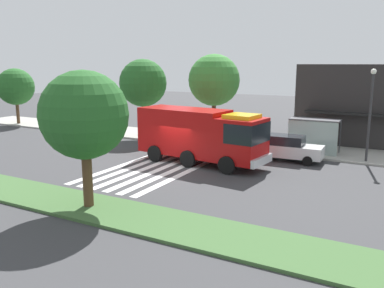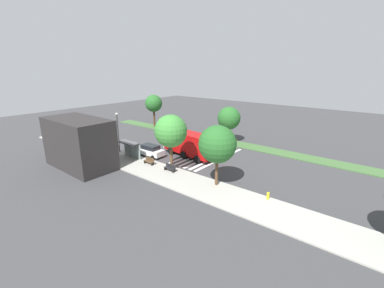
{
  "view_description": "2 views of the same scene",
  "coord_description": "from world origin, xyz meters",
  "px_view_note": "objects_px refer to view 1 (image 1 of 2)",
  "views": [
    {
      "loc": [
        13.31,
        -21.32,
        6.57
      ],
      "look_at": [
        1.51,
        0.2,
        1.64
      ],
      "focal_mm": 37.77,
      "sensor_mm": 36.0,
      "label": 1
    },
    {
      "loc": [
        -21.9,
        29.83,
        12.78
      ],
      "look_at": [
        1.57,
        0.84,
        1.62
      ],
      "focal_mm": 24.16,
      "sensor_mm": 36.0,
      "label": 2
    }
  ],
  "objects_px": {
    "sidewalk_tree_west": "(143,83)",
    "sidewalk_tree_center": "(214,80)",
    "fire_hydrant": "(91,128)",
    "parked_car_west": "(286,148)",
    "bus_stop_shelter": "(314,129)",
    "street_lamp": "(371,107)",
    "median_tree_far_west": "(84,115)",
    "fire_truck": "(203,134)",
    "bench_near_shelter": "(260,142)",
    "sidewalk_tree_far_west": "(16,87)",
    "bench_west_of_shelter": "(215,137)"
  },
  "relations": [
    {
      "from": "sidewalk_tree_west",
      "to": "sidewalk_tree_center",
      "type": "xyz_separation_m",
      "value": [
        6.84,
        0.0,
        0.38
      ]
    },
    {
      "from": "fire_hydrant",
      "to": "sidewalk_tree_center",
      "type": "bearing_deg",
      "value": 2.26
    },
    {
      "from": "sidewalk_tree_west",
      "to": "fire_hydrant",
      "type": "distance_m",
      "value": 7.29
    },
    {
      "from": "parked_car_west",
      "to": "bus_stop_shelter",
      "type": "height_order",
      "value": "bus_stop_shelter"
    },
    {
      "from": "street_lamp",
      "to": "sidewalk_tree_west",
      "type": "height_order",
      "value": "sidewalk_tree_west"
    },
    {
      "from": "median_tree_far_west",
      "to": "fire_hydrant",
      "type": "distance_m",
      "value": 21.0
    },
    {
      "from": "bus_stop_shelter",
      "to": "street_lamp",
      "type": "bearing_deg",
      "value": -12.0
    },
    {
      "from": "fire_truck",
      "to": "bench_near_shelter",
      "type": "height_order",
      "value": "fire_truck"
    },
    {
      "from": "fire_truck",
      "to": "sidewalk_tree_far_west",
      "type": "relative_size",
      "value": 1.55
    },
    {
      "from": "street_lamp",
      "to": "fire_hydrant",
      "type": "bearing_deg",
      "value": -179.76
    },
    {
      "from": "sidewalk_tree_far_west",
      "to": "sidewalk_tree_center",
      "type": "distance_m",
      "value": 23.46
    },
    {
      "from": "sidewalk_tree_far_west",
      "to": "median_tree_far_west",
      "type": "bearing_deg",
      "value": -32.56
    },
    {
      "from": "fire_truck",
      "to": "sidewalk_tree_far_west",
      "type": "xyz_separation_m",
      "value": [
        -25.47,
        5.81,
        2.05
      ]
    },
    {
      "from": "bench_west_of_shelter",
      "to": "sidewalk_tree_far_west",
      "type": "distance_m",
      "value": 23.61
    },
    {
      "from": "parked_car_west",
      "to": "sidewalk_tree_west",
      "type": "distance_m",
      "value": 14.14
    },
    {
      "from": "street_lamp",
      "to": "fire_hydrant",
      "type": "xyz_separation_m",
      "value": [
        -24.16,
        -0.1,
        -3.24
      ]
    },
    {
      "from": "bench_west_of_shelter",
      "to": "fire_hydrant",
      "type": "height_order",
      "value": "bench_west_of_shelter"
    },
    {
      "from": "bench_west_of_shelter",
      "to": "fire_hydrant",
      "type": "distance_m",
      "value": 12.61
    },
    {
      "from": "bus_stop_shelter",
      "to": "bench_west_of_shelter",
      "type": "bearing_deg",
      "value": 179.91
    },
    {
      "from": "fire_truck",
      "to": "bus_stop_shelter",
      "type": "xyz_separation_m",
      "value": [
        5.75,
        6.19,
        -0.14
      ]
    },
    {
      "from": "bus_stop_shelter",
      "to": "sidewalk_tree_center",
      "type": "bearing_deg",
      "value": -177.15
    },
    {
      "from": "fire_hydrant",
      "to": "sidewalk_tree_west",
      "type": "bearing_deg",
      "value": 4.91
    },
    {
      "from": "bench_west_of_shelter",
      "to": "fire_hydrant",
      "type": "bearing_deg",
      "value": -175.91
    },
    {
      "from": "bus_stop_shelter",
      "to": "fire_truck",
      "type": "bearing_deg",
      "value": -132.88
    },
    {
      "from": "fire_truck",
      "to": "bench_west_of_shelter",
      "type": "distance_m",
      "value": 6.71
    },
    {
      "from": "sidewalk_tree_center",
      "to": "sidewalk_tree_west",
      "type": "bearing_deg",
      "value": -180.0
    },
    {
      "from": "fire_truck",
      "to": "street_lamp",
      "type": "relative_size",
      "value": 1.51
    },
    {
      "from": "sidewalk_tree_far_west",
      "to": "sidewalk_tree_center",
      "type": "bearing_deg",
      "value": -0.0
    },
    {
      "from": "fire_truck",
      "to": "bus_stop_shelter",
      "type": "distance_m",
      "value": 8.45
    },
    {
      "from": "bench_near_shelter",
      "to": "street_lamp",
      "type": "height_order",
      "value": "street_lamp"
    },
    {
      "from": "bench_west_of_shelter",
      "to": "street_lamp",
      "type": "height_order",
      "value": "street_lamp"
    },
    {
      "from": "sidewalk_tree_far_west",
      "to": "fire_hydrant",
      "type": "xyz_separation_m",
      "value": [
        10.77,
        -0.5,
        -3.58
      ]
    },
    {
      "from": "fire_hydrant",
      "to": "sidewalk_tree_far_west",
      "type": "bearing_deg",
      "value": 177.34
    },
    {
      "from": "sidewalk_tree_far_west",
      "to": "sidewalk_tree_west",
      "type": "height_order",
      "value": "sidewalk_tree_west"
    },
    {
      "from": "fire_truck",
      "to": "parked_car_west",
      "type": "bearing_deg",
      "value": 44.67
    },
    {
      "from": "bench_west_of_shelter",
      "to": "street_lamp",
      "type": "distance_m",
      "value": 12.02
    },
    {
      "from": "street_lamp",
      "to": "median_tree_far_west",
      "type": "distance_m",
      "value": 18.47
    },
    {
      "from": "fire_truck",
      "to": "sidewalk_tree_west",
      "type": "relative_size",
      "value": 1.35
    },
    {
      "from": "fire_hydrant",
      "to": "street_lamp",
      "type": "bearing_deg",
      "value": 0.24
    },
    {
      "from": "parked_car_west",
      "to": "median_tree_far_west",
      "type": "xyz_separation_m",
      "value": [
        -5.31,
        -13.56,
        3.41
      ]
    },
    {
      "from": "bench_near_shelter",
      "to": "bench_west_of_shelter",
      "type": "bearing_deg",
      "value": 180.0
    },
    {
      "from": "bus_stop_shelter",
      "to": "sidewalk_tree_center",
      "type": "relative_size",
      "value": 0.49
    },
    {
      "from": "fire_hydrant",
      "to": "fire_truck",
      "type": "bearing_deg",
      "value": -19.85
    },
    {
      "from": "median_tree_far_west",
      "to": "fire_hydrant",
      "type": "xyz_separation_m",
      "value": [
        -13.91,
        15.26,
        -3.82
      ]
    },
    {
      "from": "bench_near_shelter",
      "to": "bus_stop_shelter",
      "type": "bearing_deg",
      "value": -0.17
    },
    {
      "from": "sidewalk_tree_west",
      "to": "median_tree_far_west",
      "type": "bearing_deg",
      "value": -62.84
    },
    {
      "from": "sidewalk_tree_west",
      "to": "median_tree_far_west",
      "type": "height_order",
      "value": "sidewalk_tree_west"
    },
    {
      "from": "parked_car_west",
      "to": "median_tree_far_west",
      "type": "relative_size",
      "value": 0.78
    },
    {
      "from": "parked_car_west",
      "to": "sidewalk_tree_west",
      "type": "xyz_separation_m",
      "value": [
        -13.4,
        2.2,
        3.96
      ]
    },
    {
      "from": "sidewalk_tree_center",
      "to": "bus_stop_shelter",
      "type": "bearing_deg",
      "value": 2.85
    }
  ]
}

